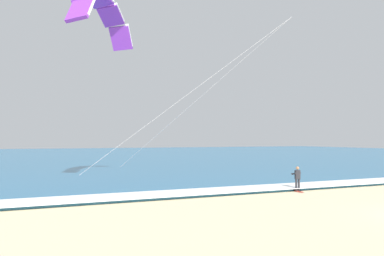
% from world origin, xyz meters
% --- Properties ---
extents(sea, '(200.00, 120.00, 0.20)m').
position_xyz_m(sea, '(0.00, 70.05, 0.10)').
color(sea, teal).
rests_on(sea, ground).
extents(surf_foam, '(200.00, 2.81, 0.04)m').
position_xyz_m(surf_foam, '(0.00, 11.05, 0.22)').
color(surf_foam, white).
rests_on(surf_foam, sea).
extents(surfboard, '(0.67, 1.45, 0.09)m').
position_xyz_m(surfboard, '(-0.08, 9.80, 0.03)').
color(surfboard, '#E04C38').
rests_on(surfboard, ground).
extents(kitesurfer, '(0.57, 0.57, 1.69)m').
position_xyz_m(kitesurfer, '(-0.08, 9.82, 0.94)').
color(kitesurfer, '#232328').
rests_on(kitesurfer, ground).
extents(kite_primary, '(14.62, 11.57, 13.06)m').
position_xyz_m(kite_primary, '(-11.70, 17.76, 12.96)').
color(kite_primary, purple).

